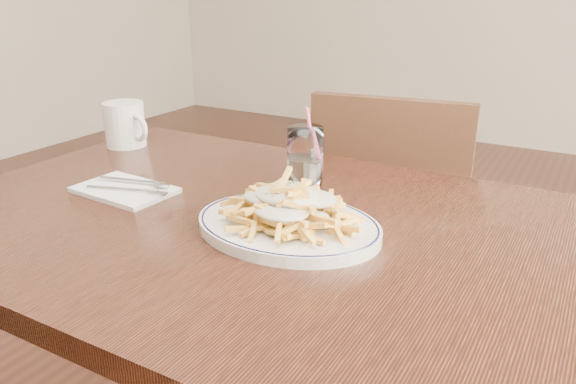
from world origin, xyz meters
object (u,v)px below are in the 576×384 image
Objects in this scene: table at (258,258)px; chair_far at (391,226)px; loaded_fries at (288,201)px; fries_plate at (288,226)px; water_glass at (305,160)px; coffee_mug at (125,124)px.

table is 0.66m from chair_far.
table is 4.77× the size of loaded_fries.
fries_plate is at bearing 90.00° from loaded_fries.
chair_far is (0.03, 0.63, -0.18)m from table.
loaded_fries reaches higher than fries_plate.
table is 1.38× the size of chair_far.
water_glass is at bearing 111.45° from fries_plate.
coffee_mug is at bearing 157.88° from fries_plate.
loaded_fries is 0.23m from water_glass.
coffee_mug reaches higher than loaded_fries.
coffee_mug is at bearing 177.00° from water_glass.
water_glass is (-0.09, 0.22, 0.04)m from fries_plate.
fries_plate is 0.65m from coffee_mug.
loaded_fries is at bearing -17.75° from table.
fries_plate is 0.24m from water_glass.
table is at bearing -87.43° from water_glass.
coffee_mug is (-0.53, 0.22, 0.13)m from table.
fries_plate is at bearing -86.13° from chair_far.
chair_far is 0.71m from fries_plate.
coffee_mug is (-0.56, -0.41, 0.31)m from chair_far.
water_glass is at bearing 92.57° from table.
loaded_fries is (0.08, -0.02, 0.13)m from table.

